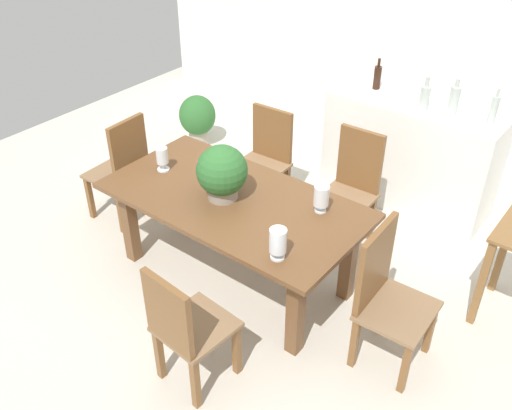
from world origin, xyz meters
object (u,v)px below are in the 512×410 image
Objects in this scene: crystal_vase_left at (278,241)px; kitchen_counter at (410,153)px; chair_far_left at (266,155)px; wine_bottle_green at (494,109)px; crystal_vase_center_near at (321,197)px; wine_glass at (223,158)px; chair_far_right at (352,185)px; wine_bottle_amber at (377,77)px; flower_centerpiece at (222,172)px; chair_near_right at (184,327)px; chair_foot_end at (385,291)px; wine_bottle_tall at (425,97)px; potted_plant_floor at (197,118)px; crystal_vase_right at (162,157)px; dining_table at (234,211)px; wine_bottle_clear at (454,100)px; chair_head_end at (123,168)px.

crystal_vase_left is 0.14× the size of kitchen_counter.
chair_far_left is 1.89m from wine_bottle_green.
wine_glass is at bearing 179.51° from crystal_vase_center_near.
crystal_vase_center_near is at bearing -80.33° from chair_far_right.
crystal_vase_center_near is at bearing -73.87° from wine_bottle_amber.
crystal_vase_left is at bearing -83.72° from crystal_vase_center_near.
crystal_vase_center_near is at bearing 96.28° from crystal_vase_left.
flower_centerpiece is at bearing -117.80° from chair_far_right.
chair_far_right is at bearing -85.75° from chair_near_right.
chair_foot_end is 1.90m from wine_bottle_tall.
potted_plant_floor is at bearing 139.99° from wine_glass.
wine_bottle_green reaches higher than crystal_vase_right.
wine_bottle_tall is at bearing 17.38° from chair_foot_end.
dining_table is 1.07m from chair_far_right.
wine_bottle_clear reaches higher than crystal_vase_left.
kitchen_counter is 5.45× the size of wine_bottle_amber.
crystal_vase_center_near is at bearing -92.98° from chair_near_right.
flower_centerpiece is at bearing 156.71° from crystal_vase_left.
chair_head_end reaches higher than crystal_vase_right.
chair_far_right is at bearing -131.48° from wine_bottle_green.
chair_far_left is 1.73m from crystal_vase_left.
dining_table is 3.39× the size of potted_plant_floor.
wine_bottle_clear is 0.54× the size of potted_plant_floor.
crystal_vase_left is (0.22, 0.62, 0.36)m from chair_near_right.
wine_bottle_clear is at bearing -7.12° from wine_bottle_amber.
chair_near_right is at bearing -97.33° from crystal_vase_center_near.
flower_centerpiece is 1.38× the size of wine_bottle_green.
wine_bottle_tall is (0.69, 1.75, 0.14)m from flower_centerpiece.
crystal_vase_center_near reaches higher than chair_far_left.
wine_bottle_amber is (0.17, 1.91, 0.14)m from flower_centerpiece.
dining_table is 8.91× the size of crystal_vase_left.
crystal_vase_center_near is (-0.65, 0.25, 0.31)m from chair_foot_end.
chair_head_end is at bearing -151.49° from chair_far_right.
wine_bottle_green is (1.16, 1.81, 0.47)m from dining_table.
wine_bottle_clear is at bearing 16.14° from wine_bottle_tall.
chair_near_right is at bearing -109.46° from crystal_vase_left.
crystal_vase_right is 0.69× the size of wine_bottle_amber.
wine_glass is 1.75m from wine_bottle_tall.
chair_head_end is at bearing -139.41° from wine_bottle_clear.
chair_far_left is 3.24× the size of wine_bottle_tall.
dining_table is at bearing -39.93° from potted_plant_floor.
chair_foot_end is at bearing -9.53° from wine_glass.
flower_centerpiece is at bearing -149.94° from dining_table.
wine_bottle_tall reaches higher than chair_head_end.
flower_centerpiece is 0.72× the size of potted_plant_floor.
wine_glass is at bearing 147.90° from crystal_vase_left.
potted_plant_floor is at bearing -170.38° from kitchen_counter.
dining_table is 9.57× the size of crystal_vase_center_near.
wine_bottle_amber reaches higher than wine_glass.
chair_near_right is 4.77× the size of crystal_vase_right.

